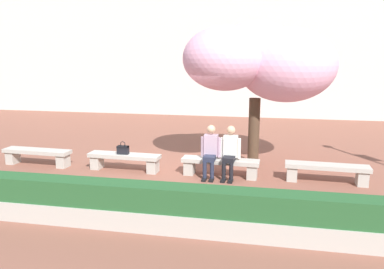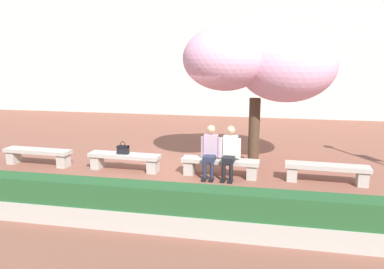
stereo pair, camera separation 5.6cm
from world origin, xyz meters
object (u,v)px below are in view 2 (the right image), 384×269
object	(u,v)px
stone_bench_west_end	(38,154)
stone_bench_center	(220,164)
stone_bench_near_west	(124,159)
stone_bench_near_east	(327,170)
person_seated_right	(230,150)
handbag	(123,149)
cherry_tree_main	(260,60)
person_seated_left	(210,149)

from	to	relation	value
stone_bench_west_end	stone_bench_center	xyz separation A→B (m)	(5.07, 0.00, 0.00)
stone_bench_near_west	stone_bench_near_east	world-z (taller)	same
stone_bench_near_west	person_seated_right	xyz separation A→B (m)	(2.77, -0.05, 0.39)
stone_bench_west_end	handbag	bearing A→B (deg)	-0.39
stone_bench_near_west	person_seated_right	bearing A→B (deg)	-1.10
person_seated_right	cherry_tree_main	size ratio (longest dim) A/B	0.33
stone_bench_west_end	cherry_tree_main	world-z (taller)	cherry_tree_main
stone_bench_near_east	cherry_tree_main	distance (m)	3.25
stone_bench_west_end	stone_bench_near_west	distance (m)	2.54
stone_bench_west_end	stone_bench_near_east	xyz separation A→B (m)	(7.61, 0.00, 0.00)
stone_bench_center	stone_bench_near_east	distance (m)	2.54
person_seated_left	cherry_tree_main	world-z (taller)	cherry_tree_main
stone_bench_west_end	person_seated_left	xyz separation A→B (m)	(4.83, -0.05, 0.39)
stone_bench_near_east	stone_bench_west_end	bearing A→B (deg)	180.00
stone_bench_center	cherry_tree_main	bearing A→B (deg)	52.93
cherry_tree_main	stone_bench_near_east	bearing A→B (deg)	-34.23
stone_bench_west_end	handbag	size ratio (longest dim) A/B	5.73
stone_bench_near_east	cherry_tree_main	xyz separation A→B (m)	(-1.67, 1.14, 2.54)
stone_bench_west_end	handbag	xyz separation A→B (m)	(2.52, -0.02, 0.27)
stone_bench_west_end	person_seated_left	size ratio (longest dim) A/B	1.50
stone_bench_west_end	person_seated_right	world-z (taller)	person_seated_right
person_seated_left	stone_bench_center	bearing A→B (deg)	12.36
person_seated_left	person_seated_right	distance (m)	0.48
stone_bench_near_west	person_seated_right	size ratio (longest dim) A/B	1.50
stone_bench_near_east	cherry_tree_main	bearing A→B (deg)	145.77
stone_bench_near_west	cherry_tree_main	distance (m)	4.39
stone_bench_west_end	stone_bench_near_east	world-z (taller)	same
handbag	cherry_tree_main	world-z (taller)	cherry_tree_main
stone_bench_center	cherry_tree_main	size ratio (longest dim) A/B	0.49
stone_bench_west_end	stone_bench_near_west	bearing A→B (deg)	0.00
stone_bench_center	handbag	world-z (taller)	handbag
person_seated_left	cherry_tree_main	size ratio (longest dim) A/B	0.33
stone_bench_near_west	person_seated_right	world-z (taller)	person_seated_right
stone_bench_center	handbag	bearing A→B (deg)	-179.62
stone_bench_near_east	person_seated_right	distance (m)	2.33
stone_bench_center	person_seated_right	xyz separation A→B (m)	(0.24, -0.05, 0.39)
stone_bench_west_end	stone_bench_center	bearing A→B (deg)	0.00
stone_bench_west_end	stone_bench_near_west	xyz separation A→B (m)	(2.54, 0.00, 0.00)
stone_bench_center	handbag	xyz separation A→B (m)	(-2.56, -0.02, 0.27)
stone_bench_west_end	stone_bench_near_east	size ratio (longest dim) A/B	1.00
handbag	cherry_tree_main	bearing A→B (deg)	18.70
stone_bench_west_end	cherry_tree_main	distance (m)	6.55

